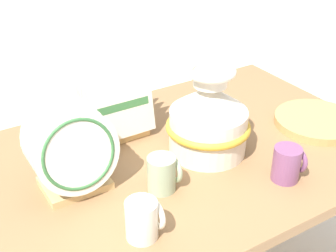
{
  "coord_description": "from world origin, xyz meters",
  "views": [
    {
      "loc": [
        -0.63,
        -1.03,
        1.47
      ],
      "look_at": [
        0.0,
        0.0,
        0.78
      ],
      "focal_mm": 50.0,
      "sensor_mm": 36.0,
      "label": 1
    }
  ],
  "objects_px": {
    "dish_rack_round_plates": "(72,153)",
    "mug_sage_glaze": "(163,173)",
    "dish_rack_square_plates": "(115,109)",
    "mug_cream_glaze": "(143,219)",
    "ceramic_vase": "(209,118)",
    "mug_plum_glaze": "(288,163)",
    "wicker_charger_stack": "(317,121)"
  },
  "relations": [
    {
      "from": "dish_rack_square_plates",
      "to": "mug_cream_glaze",
      "type": "height_order",
      "value": "dish_rack_square_plates"
    },
    {
      "from": "dish_rack_round_plates",
      "to": "ceramic_vase",
      "type": "bearing_deg",
      "value": -5.02
    },
    {
      "from": "mug_cream_glaze",
      "to": "dish_rack_square_plates",
      "type": "bearing_deg",
      "value": 71.37
    },
    {
      "from": "ceramic_vase",
      "to": "dish_rack_round_plates",
      "type": "height_order",
      "value": "ceramic_vase"
    },
    {
      "from": "mug_sage_glaze",
      "to": "mug_cream_glaze",
      "type": "xyz_separation_m",
      "value": [
        -0.14,
        -0.14,
        0.0
      ]
    },
    {
      "from": "dish_rack_square_plates",
      "to": "wicker_charger_stack",
      "type": "height_order",
      "value": "dish_rack_square_plates"
    },
    {
      "from": "dish_rack_round_plates",
      "to": "mug_sage_glaze",
      "type": "height_order",
      "value": "dish_rack_round_plates"
    },
    {
      "from": "ceramic_vase",
      "to": "dish_rack_square_plates",
      "type": "height_order",
      "value": "ceramic_vase"
    },
    {
      "from": "dish_rack_round_plates",
      "to": "mug_cream_glaze",
      "type": "distance_m",
      "value": 0.28
    },
    {
      "from": "ceramic_vase",
      "to": "wicker_charger_stack",
      "type": "distance_m",
      "value": 0.44
    },
    {
      "from": "dish_rack_square_plates",
      "to": "wicker_charger_stack",
      "type": "bearing_deg",
      "value": -26.76
    },
    {
      "from": "ceramic_vase",
      "to": "mug_cream_glaze",
      "type": "height_order",
      "value": "ceramic_vase"
    },
    {
      "from": "wicker_charger_stack",
      "to": "mug_sage_glaze",
      "type": "relative_size",
      "value": 2.79
    },
    {
      "from": "dish_rack_round_plates",
      "to": "wicker_charger_stack",
      "type": "xyz_separation_m",
      "value": [
        0.84,
        -0.1,
        -0.1
      ]
    },
    {
      "from": "ceramic_vase",
      "to": "mug_plum_glaze",
      "type": "relative_size",
      "value": 2.73
    },
    {
      "from": "dish_rack_square_plates",
      "to": "mug_cream_glaze",
      "type": "xyz_separation_m",
      "value": [
        -0.16,
        -0.48,
        -0.04
      ]
    },
    {
      "from": "mug_sage_glaze",
      "to": "mug_plum_glaze",
      "type": "xyz_separation_m",
      "value": [
        0.33,
        -0.14,
        0.0
      ]
    },
    {
      "from": "dish_rack_round_plates",
      "to": "wicker_charger_stack",
      "type": "height_order",
      "value": "dish_rack_round_plates"
    },
    {
      "from": "dish_rack_round_plates",
      "to": "wicker_charger_stack",
      "type": "distance_m",
      "value": 0.86
    },
    {
      "from": "mug_sage_glaze",
      "to": "mug_plum_glaze",
      "type": "distance_m",
      "value": 0.36
    },
    {
      "from": "dish_rack_square_plates",
      "to": "mug_sage_glaze",
      "type": "relative_size",
      "value": 2.25
    },
    {
      "from": "wicker_charger_stack",
      "to": "mug_plum_glaze",
      "type": "distance_m",
      "value": 0.36
    },
    {
      "from": "ceramic_vase",
      "to": "mug_sage_glaze",
      "type": "height_order",
      "value": "ceramic_vase"
    },
    {
      "from": "mug_sage_glaze",
      "to": "dish_rack_square_plates",
      "type": "bearing_deg",
      "value": 86.05
    },
    {
      "from": "ceramic_vase",
      "to": "mug_sage_glaze",
      "type": "bearing_deg",
      "value": -156.91
    },
    {
      "from": "ceramic_vase",
      "to": "wicker_charger_stack",
      "type": "xyz_separation_m",
      "value": [
        0.42,
        -0.06,
        -0.11
      ]
    },
    {
      "from": "dish_rack_round_plates",
      "to": "mug_plum_glaze",
      "type": "bearing_deg",
      "value": -27.34
    },
    {
      "from": "dish_rack_square_plates",
      "to": "mug_cream_glaze",
      "type": "relative_size",
      "value": 2.25
    },
    {
      "from": "dish_rack_round_plates",
      "to": "mug_cream_glaze",
      "type": "bearing_deg",
      "value": -75.59
    },
    {
      "from": "ceramic_vase",
      "to": "wicker_charger_stack",
      "type": "height_order",
      "value": "ceramic_vase"
    },
    {
      "from": "dish_rack_round_plates",
      "to": "mug_sage_glaze",
      "type": "relative_size",
      "value": 2.46
    },
    {
      "from": "mug_plum_glaze",
      "to": "wicker_charger_stack",
      "type": "bearing_deg",
      "value": 29.05
    }
  ]
}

